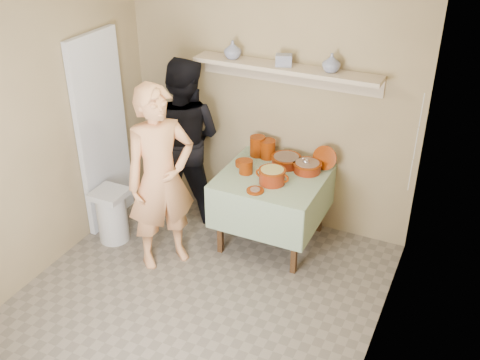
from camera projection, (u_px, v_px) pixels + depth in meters
The scene contains 22 objects.
ground at pixel (187, 312), 4.78m from camera, with size 3.50×3.50×0.00m, color #716659.
tile_panel at pixel (102, 133), 5.58m from camera, with size 0.06×0.70×2.00m, color silver.
plate_stack_a at pixel (257, 146), 5.63m from camera, with size 0.15×0.15×0.21m, color #682005.
plate_stack_b at pixel (268, 149), 5.60m from camera, with size 0.16×0.16×0.19m, color #682005.
bowl_stack at pixel (246, 167), 5.33m from camera, with size 0.13×0.13×0.13m, color #682005.
empty_bowl at pixel (244, 163), 5.48m from camera, with size 0.16×0.16×0.05m, color #682005.
propped_lid at pixel (325, 158), 5.37m from camera, with size 0.24×0.24×0.02m, color #682005.
vase_right at pixel (331, 63), 4.95m from camera, with size 0.16×0.16×0.17m, color navy.
vase_left at pixel (233, 50), 5.30m from camera, with size 0.16×0.16×0.17m, color navy.
ceramic_box at pixel (284, 60), 5.12m from camera, with size 0.15×0.11×0.11m, color navy.
person_cook at pixel (161, 179), 5.00m from camera, with size 0.64×0.42×1.77m, color #E39862.
person_helper at pixel (183, 139), 5.77m from camera, with size 0.84×0.65×1.73m, color black.
room_shell at pixel (176, 142), 3.99m from camera, with size 3.04×3.54×2.62m.
serving_table at pixel (273, 186), 5.38m from camera, with size 0.97×0.97×0.76m.
cazuela_meat_a at pixel (286, 160), 5.47m from camera, with size 0.30×0.30×0.10m.
cazuela_meat_b at pixel (307, 166), 5.35m from camera, with size 0.28×0.28×0.10m.
ladle at pixel (306, 162), 5.32m from camera, with size 0.08×0.26×0.19m.
cazuela_rice at pixel (272, 175), 5.15m from camera, with size 0.33×0.25×0.14m.
front_plate at pixel (255, 190), 5.05m from camera, with size 0.16×0.16×0.03m.
wall_shelf at pixel (286, 70), 5.19m from camera, with size 1.80×0.25×0.21m.
trash_bin at pixel (112, 215), 5.59m from camera, with size 0.32×0.32×0.56m.
electrical_cord at pixel (416, 144), 4.79m from camera, with size 0.01×0.05×0.90m.
Camera 1 is at (1.95, -3.08, 3.33)m, focal length 42.00 mm.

